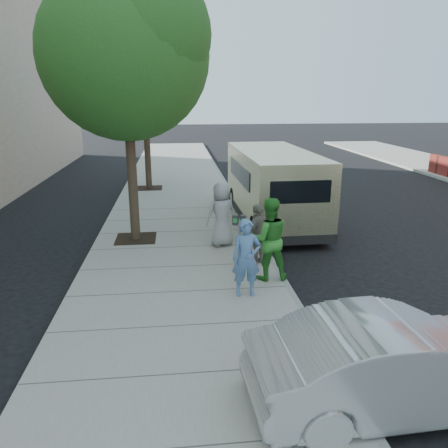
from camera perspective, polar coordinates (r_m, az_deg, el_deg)
The scene contains 12 objects.
ground at distance 11.32m, azimuth -0.65°, elevation -6.02°, with size 120.00×120.00×0.00m, color black.
sidewalk at distance 11.24m, azimuth -5.76°, elevation -5.85°, with size 5.00×60.00×0.15m, color gray.
curb_face at distance 11.51m, azimuth 6.53°, elevation -5.34°, with size 0.12×60.00×0.16m, color gray.
tree_near at distance 12.93m, azimuth -12.64°, elevation 21.49°, with size 4.62×4.60×7.53m.
tree_far at distance 20.46m, azimuth -10.27°, elevation 17.75°, with size 3.92×3.80×6.49m.
parking_meter at distance 10.17m, azimuth 2.00°, elevation -1.12°, with size 0.33×0.19×1.53m.
van at distance 15.32m, azimuth 6.34°, elevation 5.09°, with size 2.42×6.87×2.53m.
sedan at distance 6.88m, azimuth 21.88°, elevation -16.60°, with size 1.49×4.28×1.41m, color #AEB2B6.
person_officer at distance 9.33m, azimuth 2.94°, elevation -4.47°, with size 0.62×0.41×1.70m, color #537CB1.
person_green_shirt at distance 10.17m, azimuth 5.84°, elevation -1.96°, with size 0.95×0.74×1.96m, color #338E2E.
person_gray_shirt at distance 12.43m, azimuth -0.32°, elevation 1.27°, with size 0.90×0.59×1.85m, color #959597.
person_striped_polo at distance 11.10m, azimuth 4.43°, elevation -1.33°, with size 0.93×0.39×1.59m, color gray.
Camera 1 is at (-1.03, -10.41, 4.32)m, focal length 35.00 mm.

